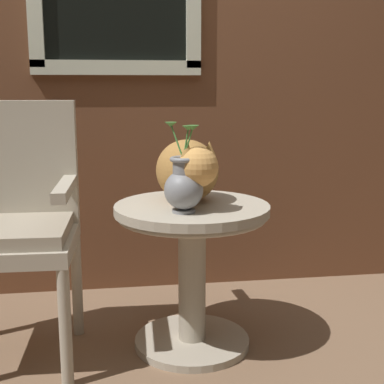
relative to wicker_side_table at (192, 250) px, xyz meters
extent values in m
plane|color=#7F6047|center=(-0.12, -0.16, -0.41)|extent=(6.00, 6.00, 0.00)
cube|color=brown|center=(-0.12, 0.70, 0.89)|extent=(4.00, 0.04, 2.60)
cube|color=beige|center=(-0.27, 0.66, 0.73)|extent=(0.82, 0.03, 0.07)
cylinder|color=#B2A893|center=(0.00, 0.00, -0.39)|extent=(0.47, 0.47, 0.03)
cylinder|color=#B2A893|center=(0.00, 0.00, -0.11)|extent=(0.11, 0.11, 0.53)
cylinder|color=#B2A893|center=(0.00, 0.00, 0.17)|extent=(0.61, 0.61, 0.03)
torus|color=#B2A893|center=(0.00, 0.00, 0.14)|extent=(0.58, 0.58, 0.02)
cylinder|color=#B2A893|center=(-0.48, -0.24, -0.19)|extent=(0.04, 0.04, 0.44)
cylinder|color=#B2A893|center=(-0.47, 0.17, -0.19)|extent=(0.04, 0.04, 0.44)
cube|color=#B2A893|center=(-0.68, -0.03, 0.06)|extent=(0.48, 0.48, 0.06)
cube|color=tan|center=(-0.68, -0.03, 0.12)|extent=(0.44, 0.43, 0.05)
cube|color=#B2A893|center=(-0.68, 0.17, 0.34)|extent=(0.46, 0.08, 0.49)
cube|color=#B2A893|center=(-0.48, -0.03, 0.27)|extent=(0.07, 0.42, 0.04)
ellipsoid|color=#AD7A3D|center=(-0.01, 0.07, 0.31)|extent=(0.27, 0.32, 0.25)
sphere|color=#E2A356|center=(0.01, -0.12, 0.35)|extent=(0.15, 0.15, 0.15)
cone|color=#AD7A3D|center=(-0.04, -0.12, 0.42)|extent=(0.05, 0.05, 0.05)
cone|color=#AD7A3D|center=(0.05, -0.12, 0.42)|extent=(0.05, 0.05, 0.05)
cylinder|color=#AD7A3D|center=(-0.03, 0.28, 0.23)|extent=(0.07, 0.27, 0.05)
cylinder|color=gray|center=(-0.05, -0.13, 0.19)|extent=(0.09, 0.09, 0.01)
ellipsoid|color=gray|center=(-0.05, -0.13, 0.27)|extent=(0.14, 0.14, 0.14)
cylinder|color=gray|center=(-0.05, -0.13, 0.35)|extent=(0.08, 0.08, 0.06)
torus|color=gray|center=(-0.05, -0.13, 0.38)|extent=(0.10, 0.10, 0.02)
cylinder|color=#47893D|center=(-0.04, -0.13, 0.44)|extent=(0.02, 0.01, 0.11)
cone|color=#47893D|center=(-0.03, -0.13, 0.49)|extent=(0.04, 0.04, 0.02)
cylinder|color=#47893D|center=(-0.07, -0.10, 0.44)|extent=(0.05, 0.05, 0.13)
cone|color=#47893D|center=(-0.09, -0.08, 0.50)|extent=(0.04, 0.04, 0.02)
cylinder|color=#47893D|center=(-0.03, -0.13, 0.44)|extent=(0.04, 0.02, 0.12)
cone|color=#47893D|center=(-0.02, -0.14, 0.49)|extent=(0.04, 0.04, 0.02)
camera|label=1|loc=(-0.30, -2.03, 0.64)|focal=50.37mm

